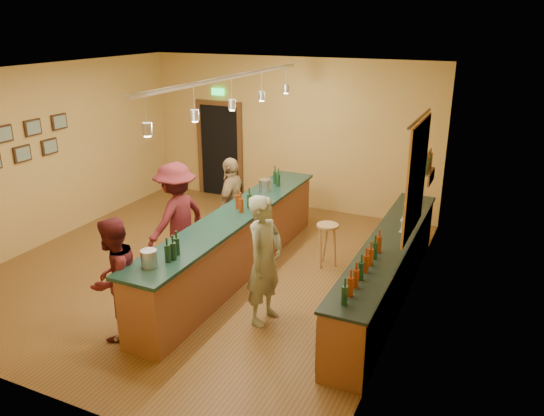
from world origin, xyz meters
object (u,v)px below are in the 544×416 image
at_px(bartender, 265,260).
at_px(customer_c, 177,218).
at_px(tasting_bar, 235,239).
at_px(customer_b, 232,204).
at_px(back_counter, 387,270).
at_px(bar_stool, 327,232).
at_px(customer_a, 114,279).

distance_m(bartender, customer_c, 2.12).
height_order(tasting_bar, bartender, bartender).
bearing_deg(tasting_bar, customer_b, 120.93).
bearing_deg(customer_b, back_counter, 69.75).
bearing_deg(bar_stool, customer_b, 179.68).
xyz_separation_m(back_counter, bar_stool, (-1.17, 0.72, 0.11)).
distance_m(back_counter, bartender, 1.90).
bearing_deg(customer_c, tasting_bar, 114.49).
relative_size(customer_b, customer_c, 0.92).
bearing_deg(bartender, customer_a, 132.99).
distance_m(back_counter, customer_b, 3.07).
xyz_separation_m(tasting_bar, bartender, (1.03, -1.06, 0.30)).
bearing_deg(bar_stool, bartender, -96.05).
relative_size(tasting_bar, customer_a, 3.13).
bearing_deg(back_counter, customer_a, -141.17).
bearing_deg(bartender, bar_stool, 1.24).
height_order(back_counter, bar_stool, back_counter).
distance_m(customer_c, bar_stool, 2.47).
relative_size(customer_a, customer_c, 0.89).
xyz_separation_m(back_counter, bartender, (-1.38, -1.24, 0.42)).
distance_m(customer_a, customer_b, 3.11).
height_order(customer_a, customer_b, customer_b).
xyz_separation_m(tasting_bar, bar_stool, (1.24, 0.91, -0.01)).
bearing_deg(customer_a, customer_b, 175.32).
relative_size(tasting_bar, bartender, 2.82).
bearing_deg(bartender, customer_c, 74.55).
relative_size(back_counter, customer_b, 2.71).
relative_size(back_counter, customer_a, 2.79).
relative_size(customer_b, bar_stool, 2.26).
xyz_separation_m(back_counter, customer_a, (-2.96, -2.38, 0.33)).
bearing_deg(customer_b, bartender, 32.28).
relative_size(customer_a, customer_b, 0.97).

